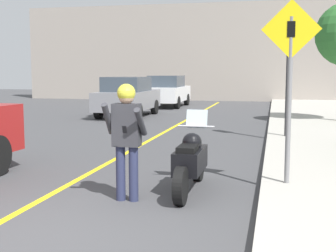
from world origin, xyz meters
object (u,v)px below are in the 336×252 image
Objects in this scene: person_biker at (126,130)px; parked_car_white at (167,91)px; motorcycle at (190,161)px; crossing_sign at (290,74)px; traffic_light at (289,49)px; parked_car_grey at (128,96)px.

person_biker is 18.43m from parked_car_white.
person_biker is (-0.82, -0.75, 0.58)m from motorcycle.
traffic_light is at bearing 88.79° from crossing_sign.
parked_car_grey is (-6.42, 5.84, -1.66)m from traffic_light.
motorcycle is 17.89m from parked_car_white.
parked_car_grey is at bearing 107.74° from person_biker.
person_biker is 7.19m from traffic_light.
parked_car_grey is at bearing 118.92° from crossing_sign.
motorcycle is 0.63× the size of traffic_light.
traffic_light reaches higher than crossing_sign.
crossing_sign is at bearing 23.81° from person_biker.
motorcycle is at bearing 42.29° from person_biker.
crossing_sign is at bearing 10.53° from motorcycle.
traffic_light is at bearing 69.70° from person_biker.
crossing_sign is 0.68× the size of parked_car_grey.
crossing_sign is at bearing -61.08° from parked_car_grey.
parked_car_grey is at bearing 112.32° from motorcycle.
person_biker is 0.51× the size of traffic_light.
parked_car_grey is (-6.31, 11.42, -1.02)m from crossing_sign.
person_biker is at bearing -72.26° from parked_car_grey.
motorcycle is at bearing -75.78° from parked_car_white.
traffic_light is (0.12, 5.58, 0.64)m from crossing_sign.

